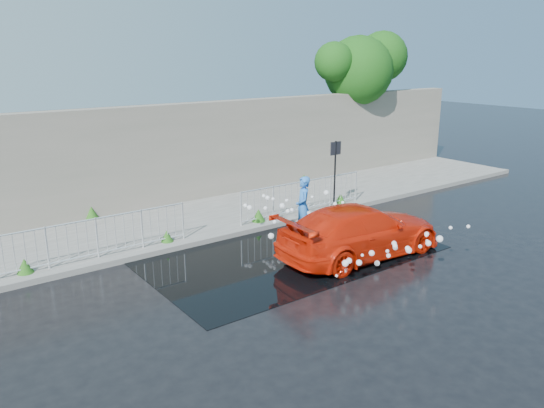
# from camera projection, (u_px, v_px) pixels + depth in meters

# --- Properties ---
(ground) EXTENTS (90.00, 90.00, 0.00)m
(ground) POSITION_uv_depth(u_px,v_px,m) (296.00, 267.00, 13.75)
(ground) COLOR black
(ground) RESTS_ON ground
(pavement) EXTENTS (30.00, 4.00, 0.15)m
(pavement) POSITION_uv_depth(u_px,v_px,m) (201.00, 218.00, 17.59)
(pavement) COLOR #5D5E59
(pavement) RESTS_ON ground
(curb) EXTENTS (30.00, 0.25, 0.16)m
(curb) POSITION_uv_depth(u_px,v_px,m) (234.00, 234.00, 16.05)
(curb) COLOR #5D5E59
(curb) RESTS_ON ground
(retaining_wall) EXTENTS (30.00, 0.60, 3.50)m
(retaining_wall) POSITION_uv_depth(u_px,v_px,m) (169.00, 154.00, 18.79)
(retaining_wall) COLOR slate
(retaining_wall) RESTS_ON pavement
(puddle) EXTENTS (8.00, 5.00, 0.01)m
(puddle) POSITION_uv_depth(u_px,v_px,m) (287.00, 252.00, 14.80)
(puddle) COLOR black
(puddle) RESTS_ON ground
(sign_post) EXTENTS (0.45, 0.06, 2.50)m
(sign_post) POSITION_uv_depth(u_px,v_px,m) (335.00, 164.00, 18.07)
(sign_post) COLOR black
(sign_post) RESTS_ON ground
(tree) EXTENTS (5.00, 3.08, 6.35)m
(tree) POSITION_uv_depth(u_px,v_px,m) (362.00, 67.00, 23.74)
(tree) COLOR #332114
(tree) RESTS_ON ground
(railing_left) EXTENTS (5.05, 0.05, 1.10)m
(railing_left) POSITION_uv_depth(u_px,v_px,m) (97.00, 236.00, 13.85)
(railing_left) COLOR silver
(railing_left) RESTS_ON pavement
(railing_right) EXTENTS (5.05, 0.05, 1.10)m
(railing_right) POSITION_uv_depth(u_px,v_px,m) (303.00, 195.00, 17.85)
(railing_right) COLOR silver
(railing_right) RESTS_ON pavement
(weeds) EXTENTS (12.17, 3.93, 0.41)m
(weeds) POSITION_uv_depth(u_px,v_px,m) (198.00, 217.00, 16.85)
(weeds) COLOR #184311
(weeds) RESTS_ON pavement
(water_spray) EXTENTS (3.54, 5.65, 1.08)m
(water_spray) POSITION_uv_depth(u_px,v_px,m) (337.00, 228.00, 14.81)
(water_spray) COLOR white
(water_spray) RESTS_ON ground
(red_car) EXTENTS (4.97, 2.20, 1.42)m
(red_car) POSITION_uv_depth(u_px,v_px,m) (360.00, 231.00, 14.37)
(red_car) COLOR red
(red_car) RESTS_ON ground
(person) EXTENTS (0.71, 0.80, 1.85)m
(person) POSITION_uv_depth(u_px,v_px,m) (303.00, 207.00, 15.86)
(person) COLOR blue
(person) RESTS_ON ground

